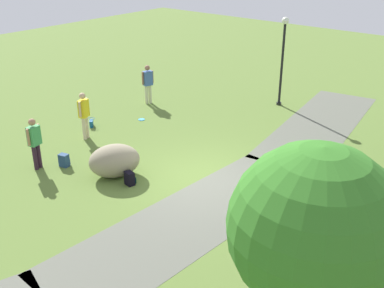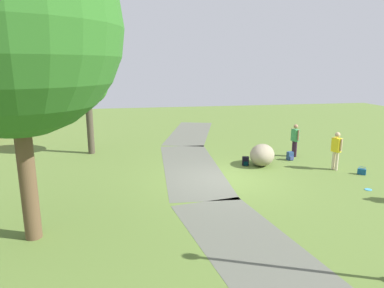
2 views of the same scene
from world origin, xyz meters
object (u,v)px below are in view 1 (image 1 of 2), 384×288
(handbag_on_grass, at_px, (91,123))
(backpack_by_boulder, at_px, (130,179))
(frisbee_on_grass, at_px, (142,120))
(young_tree_near_path, at_px, (313,233))
(lawn_boulder, at_px, (114,161))
(passerby_on_path, at_px, (35,140))
(spare_backpack_on_lawn, at_px, (64,160))
(lamp_post, at_px, (283,52))
(woman_with_handbag, at_px, (84,113))
(man_near_boulder, at_px, (148,82))

(handbag_on_grass, relative_size, backpack_by_boulder, 0.96)
(frisbee_on_grass, bearing_deg, young_tree_near_path, 54.74)
(frisbee_on_grass, bearing_deg, lawn_boulder, 35.47)
(passerby_on_path, height_order, spare_backpack_on_lawn, passerby_on_path)
(handbag_on_grass, bearing_deg, young_tree_near_path, 63.32)
(backpack_by_boulder, bearing_deg, lamp_post, -178.71)
(passerby_on_path, xyz_separation_m, backpack_by_boulder, (-1.06, 2.87, -0.73))
(lawn_boulder, height_order, passerby_on_path, passerby_on_path)
(woman_with_handbag, bearing_deg, passerby_on_path, 16.03)
(lawn_boulder, bearing_deg, handbag_on_grass, -119.67)
(woman_with_handbag, distance_m, passerby_on_path, 2.46)
(lamp_post, height_order, frisbee_on_grass, lamp_post)
(lawn_boulder, height_order, woman_with_handbag, woman_with_handbag)
(young_tree_near_path, bearing_deg, backpack_by_boulder, -116.84)
(lamp_post, distance_m, woman_with_handbag, 8.14)
(man_near_boulder, height_order, passerby_on_path, man_near_boulder)
(man_near_boulder, bearing_deg, frisbee_on_grass, 36.16)
(man_near_boulder, bearing_deg, lawn_boulder, 35.67)
(passerby_on_path, bearing_deg, man_near_boulder, -166.00)
(handbag_on_grass, xyz_separation_m, backpack_by_boulder, (2.12, 4.27, 0.05))
(man_near_boulder, xyz_separation_m, backpack_by_boulder, (5.30, 4.46, -0.73))
(lamp_post, bearing_deg, backpack_by_boulder, 1.29)
(frisbee_on_grass, bearing_deg, lamp_post, 147.01)
(passerby_on_path, relative_size, backpack_by_boulder, 4.00)
(young_tree_near_path, height_order, woman_with_handbag, young_tree_near_path)
(lawn_boulder, distance_m, woman_with_handbag, 3.11)
(woman_with_handbag, bearing_deg, backpack_by_boulder, 69.80)
(man_near_boulder, relative_size, passerby_on_path, 1.01)
(young_tree_near_path, height_order, frisbee_on_grass, young_tree_near_path)
(woman_with_handbag, xyz_separation_m, passerby_on_path, (2.37, 0.68, -0.03))
(lamp_post, xyz_separation_m, frisbee_on_grass, (4.85, -3.15, -2.18))
(lamp_post, distance_m, spare_backpack_on_lawn, 9.55)
(young_tree_near_path, relative_size, lawn_boulder, 2.46)
(man_near_boulder, distance_m, spare_backpack_on_lawn, 6.18)
(lamp_post, relative_size, passerby_on_path, 2.22)
(lamp_post, bearing_deg, passerby_on_path, -15.49)
(woman_with_handbag, xyz_separation_m, man_near_boulder, (-3.99, -0.90, -0.02))
(man_near_boulder, distance_m, frisbee_on_grass, 2.11)
(man_near_boulder, bearing_deg, lamp_post, 127.83)
(man_near_boulder, relative_size, handbag_on_grass, 4.19)
(lawn_boulder, relative_size, spare_backpack_on_lawn, 4.53)
(backpack_by_boulder, bearing_deg, passerby_on_path, -69.75)
(woman_with_handbag, height_order, spare_backpack_on_lawn, woman_with_handbag)
(spare_backpack_on_lawn, bearing_deg, man_near_boulder, -160.16)
(woman_with_handbag, xyz_separation_m, spare_backpack_on_lawn, (1.78, 1.18, -0.76))
(spare_backpack_on_lawn, bearing_deg, lawn_boulder, 109.22)
(lawn_boulder, relative_size, passerby_on_path, 1.13)
(lawn_boulder, bearing_deg, spare_backpack_on_lawn, -70.78)
(spare_backpack_on_lawn, distance_m, frisbee_on_grass, 4.35)
(young_tree_near_path, bearing_deg, lawn_boulder, -115.25)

